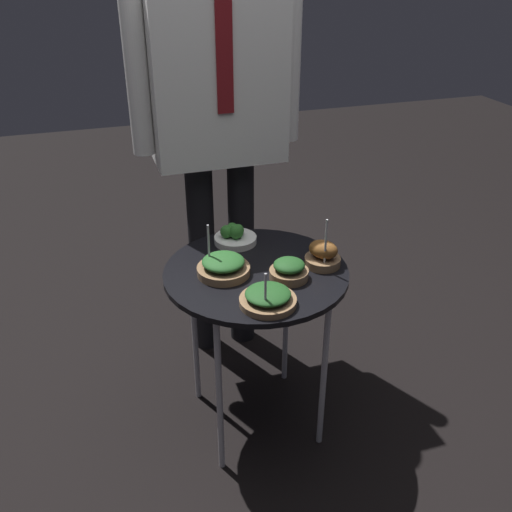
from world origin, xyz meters
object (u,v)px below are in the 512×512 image
(bowl_roast_center, at_px, (323,255))
(waiter_figure, at_px, (217,95))
(bowl_broccoli_mid_right, at_px, (235,236))
(bowl_spinach_back_right, at_px, (268,298))
(serving_cart, at_px, (256,284))
(bowl_spinach_front_left, at_px, (289,270))
(bowl_spinach_near_rim, at_px, (223,266))

(bowl_roast_center, xyz_separation_m, waiter_figure, (-0.20, 0.53, 0.40))
(bowl_broccoli_mid_right, bearing_deg, bowl_spinach_back_right, -92.29)
(serving_cart, distance_m, bowl_broccoli_mid_right, 0.22)
(bowl_spinach_back_right, distance_m, waiter_figure, 0.81)
(bowl_spinach_front_left, bearing_deg, bowl_broccoli_mid_right, 108.33)
(bowl_spinach_near_rim, distance_m, bowl_spinach_back_right, 0.22)
(bowl_roast_center, height_order, waiter_figure, waiter_figure)
(bowl_spinach_back_right, bearing_deg, bowl_broccoli_mid_right, 87.71)
(serving_cart, height_order, bowl_spinach_near_rim, bowl_spinach_near_rim)
(serving_cart, height_order, bowl_broccoli_mid_right, bowl_broccoli_mid_right)
(serving_cart, distance_m, bowl_roast_center, 0.23)
(bowl_spinach_front_left, relative_size, bowl_broccoli_mid_right, 0.83)
(bowl_spinach_front_left, height_order, bowl_roast_center, bowl_roast_center)
(bowl_spinach_near_rim, relative_size, bowl_roast_center, 0.94)
(bowl_spinach_back_right, xyz_separation_m, bowl_broccoli_mid_right, (0.02, 0.40, 0.00))
(serving_cart, height_order, bowl_roast_center, bowl_roast_center)
(serving_cart, xyz_separation_m, bowl_spinach_back_right, (-0.03, -0.20, 0.07))
(serving_cart, relative_size, bowl_broccoli_mid_right, 4.31)
(bowl_spinach_front_left, xyz_separation_m, bowl_broccoli_mid_right, (-0.09, 0.28, -0.00))
(serving_cart, height_order, waiter_figure, waiter_figure)
(bowl_spinach_near_rim, bearing_deg, bowl_spinach_front_left, -24.95)
(bowl_spinach_near_rim, height_order, bowl_broccoli_mid_right, bowl_spinach_near_rim)
(bowl_spinach_back_right, bearing_deg, bowl_roast_center, 33.73)
(bowl_spinach_near_rim, xyz_separation_m, bowl_roast_center, (0.32, -0.04, 0.01))
(bowl_spinach_near_rim, relative_size, bowl_broccoli_mid_right, 1.13)
(waiter_figure, bearing_deg, bowl_roast_center, -69.70)
(bowl_spinach_near_rim, bearing_deg, bowl_spinach_back_right, -69.42)
(bowl_roast_center, relative_size, bowl_broccoli_mid_right, 1.20)
(bowl_roast_center, bearing_deg, bowl_spinach_front_left, -162.11)
(bowl_spinach_front_left, xyz_separation_m, bowl_spinach_near_rim, (-0.18, 0.09, -0.00))
(serving_cart, relative_size, waiter_figure, 0.38)
(bowl_broccoli_mid_right, distance_m, waiter_figure, 0.50)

